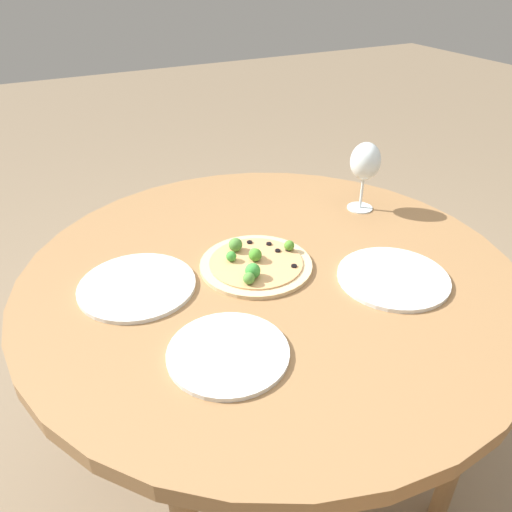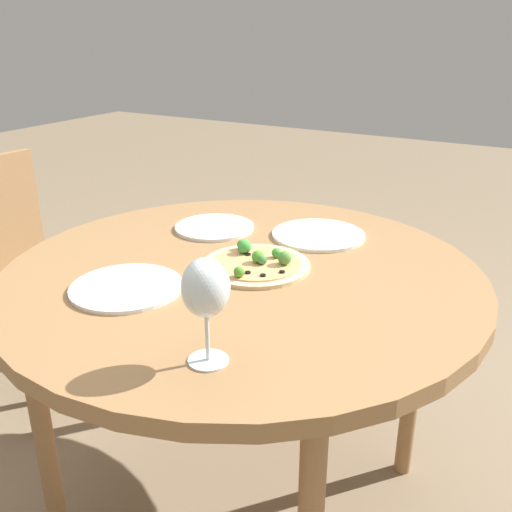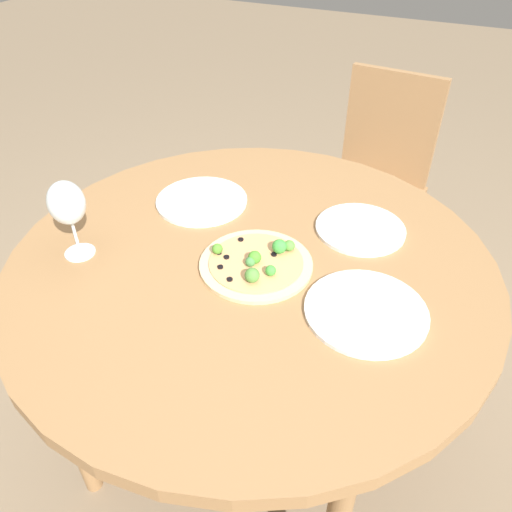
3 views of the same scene
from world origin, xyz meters
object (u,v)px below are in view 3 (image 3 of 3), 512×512
Objects in this scene: plate_side at (366,311)px; wine_glass at (67,204)px; plate_far at (202,201)px; chair at (374,180)px; plate_near at (360,229)px; pizza at (257,263)px.

wine_glass is at bearing 7.67° from plate_side.
plate_side is at bearing 156.17° from plate_far.
wine_glass is 0.39m from plate_far.
plate_far is at bearing -23.83° from plate_side.
chair is 3.38× the size of plate_side.
wine_glass is 0.86× the size of plate_near.
plate_near is at bearing -172.95° from plate_far.
wine_glass is 0.72m from plate_side.
chair is 1.34m from wine_glass.
plate_far is at bearing -106.04° from chair.
pizza is at bearing 53.45° from plate_near.
plate_side is at bearing 107.73° from plate_near.
plate_far is at bearing -115.11° from wine_glass.
chair reaches higher than plate_far.
pizza is 0.28m from plate_side.
pizza is at bearing -161.62° from wine_glass.
plate_side is (-0.21, 1.08, 0.29)m from chair.
plate_near is (-0.60, -0.39, -0.14)m from wine_glass.
plate_side is (-0.70, -0.09, -0.14)m from wine_glass.
pizza is 0.33m from plate_far.
chair is 1.08m from pizza.
chair is 0.95m from plate_far.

